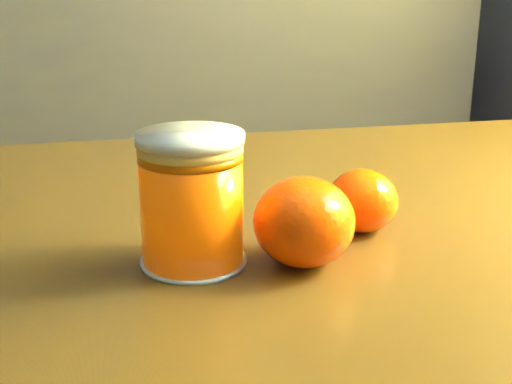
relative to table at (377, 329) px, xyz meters
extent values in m
cube|color=#573C15|center=(0.00, 0.00, 0.08)|extent=(1.00, 0.71, 0.04)
cylinder|color=#F75A04|center=(-0.16, -0.04, 0.14)|extent=(0.07, 0.07, 0.08)
cylinder|color=#FDD067|center=(-0.16, -0.04, 0.18)|extent=(0.07, 0.07, 0.01)
cylinder|color=silver|center=(-0.16, -0.04, 0.19)|extent=(0.08, 0.08, 0.00)
ellipsoid|color=#FF4F05|center=(-0.08, -0.06, 0.13)|extent=(0.10, 0.10, 0.07)
ellipsoid|color=#FF4F05|center=(-0.02, 0.00, 0.12)|extent=(0.07, 0.07, 0.05)
camera|label=1|loc=(-0.22, -0.52, 0.31)|focal=50.00mm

